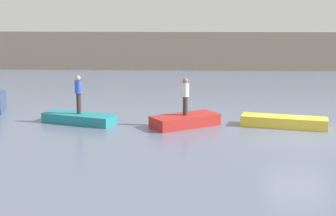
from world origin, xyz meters
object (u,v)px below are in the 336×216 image
at_px(rowboat_red, 185,121).
at_px(rowboat_yellow, 284,122).
at_px(rowboat_teal, 79,118).
at_px(person_blue_shirt, 78,93).
at_px(person_white_shirt, 185,94).

relative_size(rowboat_red, rowboat_yellow, 0.81).
bearing_deg(rowboat_teal, rowboat_yellow, 17.13).
bearing_deg(rowboat_yellow, rowboat_teal, -168.28).
bearing_deg(person_blue_shirt, person_white_shirt, -5.10).
height_order(rowboat_yellow, person_white_shirt, person_white_shirt).
distance_m(rowboat_red, person_white_shirt, 1.19).
distance_m(rowboat_red, rowboat_yellow, 4.37).
distance_m(rowboat_red, person_blue_shirt, 5.00).
height_order(rowboat_red, person_blue_shirt, person_blue_shirt).
relative_size(rowboat_yellow, person_white_shirt, 2.24).
xyz_separation_m(rowboat_yellow, person_blue_shirt, (-9.21, 0.38, 1.18)).
distance_m(person_white_shirt, person_blue_shirt, 4.86).
distance_m(rowboat_yellow, person_white_shirt, 4.54).
bearing_deg(rowboat_red, person_white_shirt, -122.96).
bearing_deg(rowboat_teal, rowboat_red, 14.36).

